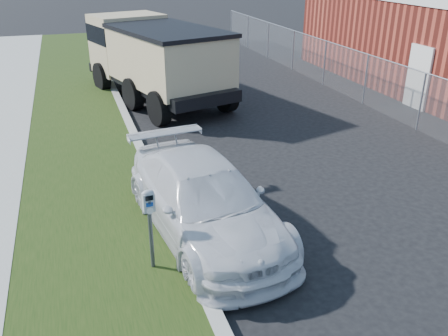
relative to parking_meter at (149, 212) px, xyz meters
name	(u,v)px	position (x,y,z in m)	size (l,w,h in m)	color
ground	(303,222)	(3.26, 0.72, -1.21)	(120.00, 120.00, 0.00)	black
streetside	(21,215)	(-2.31, 2.72, -1.14)	(6.12, 50.00, 0.15)	gray
chainlink_fence	(367,70)	(9.26, 7.72, 0.06)	(0.06, 30.06, 30.00)	slate
parking_meter	(149,212)	(0.00, 0.00, 0.00)	(0.21, 0.16, 1.47)	#3F4247
white_wagon	(205,199)	(1.23, 1.01, -0.48)	(2.03, 4.98, 1.45)	silver
dump_truck	(153,55)	(2.09, 10.89, 0.41)	(4.59, 7.79, 2.88)	black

